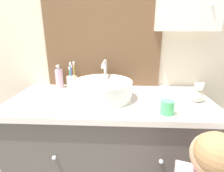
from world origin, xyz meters
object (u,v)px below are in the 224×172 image
sink_basin (103,89)px  drinking_cup (167,107)px  toothbrush_holder (72,81)px  teddy_bear (198,93)px  soap_dispenser (59,78)px

sink_basin → drinking_cup: (0.37, -0.22, -0.02)m
toothbrush_holder → teddy_bear: 0.90m
teddy_bear → toothbrush_holder: bearing=162.9°
sink_basin → toothbrush_holder: size_ratio=2.17×
soap_dispenser → drinking_cup: bearing=-30.2°
sink_basin → toothbrush_holder: (-0.26, 0.22, -0.01)m
sink_basin → drinking_cup: bearing=-30.6°
sink_basin → soap_dispenser: bearing=150.3°
sink_basin → soap_dispenser: size_ratio=2.44×
toothbrush_holder → drinking_cup: toothbrush_holder is taller
teddy_bear → drinking_cup: teddy_bear is taller
sink_basin → soap_dispenser: sink_basin is taller
toothbrush_holder → teddy_bear: toothbrush_holder is taller
soap_dispenser → teddy_bear: (0.96, -0.25, -0.01)m
soap_dispenser → drinking_cup: soap_dispenser is taller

